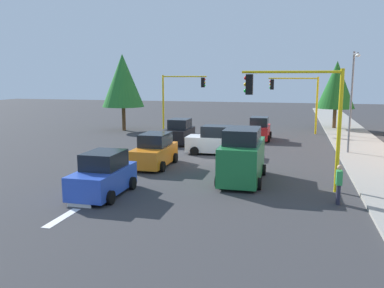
% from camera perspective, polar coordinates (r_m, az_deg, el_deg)
% --- Properties ---
extents(ground_plane, '(120.00, 120.00, 0.00)m').
position_cam_1_polar(ground_plane, '(26.61, 1.99, -2.13)').
color(ground_plane, '#353538').
extents(sidewalk_kerb, '(80.00, 4.00, 0.15)m').
position_cam_1_polar(sidewalk_kerb, '(31.35, 23.16, -0.98)').
color(sidewalk_kerb, gray).
rests_on(sidewalk_kerb, ground).
extents(lane_arrow_near, '(2.40, 1.10, 1.10)m').
position_cam_1_polar(lane_arrow_near, '(17.19, -16.40, -9.05)').
color(lane_arrow_near, silver).
rests_on(lane_arrow_near, ground).
extents(traffic_signal_near_left, '(0.36, 4.59, 5.70)m').
position_cam_1_polar(traffic_signal_near_left, '(19.54, 14.87, 5.30)').
color(traffic_signal_near_left, yellow).
rests_on(traffic_signal_near_left, ground).
extents(traffic_signal_far_right, '(0.36, 4.59, 5.49)m').
position_cam_1_polar(traffic_signal_far_right, '(41.05, -1.63, 7.44)').
color(traffic_signal_far_right, yellow).
rests_on(traffic_signal_far_right, ground).
extents(traffic_signal_far_left, '(0.36, 4.59, 5.32)m').
position_cam_1_polar(traffic_signal_far_left, '(39.52, 14.48, 6.91)').
color(traffic_signal_far_left, yellow).
rests_on(traffic_signal_far_left, ground).
extents(street_lamp_curbside, '(2.15, 0.28, 7.00)m').
position_cam_1_polar(street_lamp_curbside, '(29.36, 21.60, 6.86)').
color(street_lamp_curbside, slate).
rests_on(street_lamp_curbside, ground).
extents(tree_opposite_side, '(4.12, 4.12, 7.53)m').
position_cam_1_polar(tree_opposite_side, '(40.94, -9.70, 8.77)').
color(tree_opposite_side, brown).
rests_on(tree_opposite_side, ground).
extents(tree_roadside_far, '(3.77, 3.77, 6.87)m').
position_cam_1_polar(tree_roadside_far, '(43.69, 19.61, 7.82)').
color(tree_roadside_far, brown).
rests_on(tree_roadside_far, ground).
extents(delivery_van_green, '(4.80, 2.22, 2.77)m').
position_cam_1_polar(delivery_van_green, '(20.98, 7.07, -1.78)').
color(delivery_van_green, '#1E7238').
rests_on(delivery_van_green, ground).
extents(car_blue, '(3.89, 2.08, 1.98)m').
position_cam_1_polar(car_blue, '(18.95, -12.37, -4.35)').
color(car_blue, blue).
rests_on(car_blue, ground).
extents(car_white, '(2.09, 3.74, 1.98)m').
position_cam_1_polar(car_white, '(28.35, 3.16, 0.42)').
color(car_white, white).
rests_on(car_white, ground).
extents(car_red, '(3.65, 1.95, 1.98)m').
position_cam_1_polar(car_red, '(34.95, 9.43, 2.02)').
color(car_red, red).
rests_on(car_red, ground).
extents(car_orange, '(4.12, 2.05, 1.98)m').
position_cam_1_polar(car_orange, '(24.51, -5.26, -1.03)').
color(car_orange, orange).
rests_on(car_orange, ground).
extents(car_black, '(3.71, 2.06, 1.98)m').
position_cam_1_polar(car_black, '(32.67, -1.78, 1.64)').
color(car_black, black).
rests_on(car_black, ground).
extents(pedestrian_crossing, '(0.40, 0.24, 1.70)m').
position_cam_1_polar(pedestrian_crossing, '(18.25, 19.92, -5.19)').
color(pedestrian_crossing, '#262638').
rests_on(pedestrian_crossing, ground).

